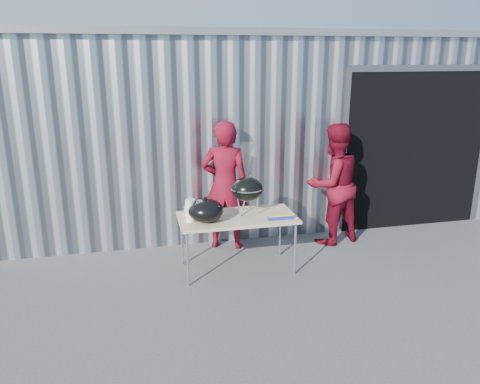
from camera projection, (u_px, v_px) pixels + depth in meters
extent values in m
plane|color=#434346|center=(238.00, 296.00, 5.55)|extent=(80.00, 80.00, 0.00)
cube|color=silver|center=(225.00, 117.00, 9.69)|extent=(8.00, 6.00, 3.00)
cube|color=slate|center=(224.00, 38.00, 9.25)|extent=(8.20, 6.20, 0.10)
cube|color=black|center=(395.00, 145.00, 8.03)|extent=(2.40, 1.20, 2.50)
cube|color=#4C4C51|center=(423.00, 68.00, 7.13)|extent=(2.52, 0.08, 0.10)
cube|color=tan|center=(237.00, 218.00, 6.02)|extent=(1.50, 0.75, 0.04)
cylinder|color=silver|center=(188.00, 259.00, 5.69)|extent=(0.03, 0.03, 0.71)
cylinder|color=silver|center=(295.00, 249.00, 5.98)|extent=(0.03, 0.03, 0.71)
cylinder|color=silver|center=(182.00, 240.00, 6.27)|extent=(0.03, 0.03, 0.71)
cylinder|color=silver|center=(280.00, 232.00, 6.57)|extent=(0.03, 0.03, 0.71)
ellipsoid|color=black|center=(247.00, 189.00, 6.03)|extent=(0.41, 0.41, 0.31)
cylinder|color=silver|center=(247.00, 188.00, 6.02)|extent=(0.42, 0.42, 0.02)
cylinder|color=silver|center=(247.00, 187.00, 6.02)|extent=(0.40, 0.40, 0.01)
cylinder|color=silver|center=(244.00, 202.00, 6.22)|extent=(0.02, 0.02, 0.24)
cylinder|color=silver|center=(239.00, 207.00, 5.99)|extent=(0.02, 0.02, 0.24)
cylinder|color=silver|center=(257.00, 206.00, 6.05)|extent=(0.02, 0.02, 0.24)
cylinder|color=#CE7D4A|center=(238.00, 187.00, 5.99)|extent=(0.02, 0.14, 0.02)
cylinder|color=#CE7D4A|center=(241.00, 187.00, 6.00)|extent=(0.02, 0.14, 0.02)
cylinder|color=#CE7D4A|center=(245.00, 186.00, 6.01)|extent=(0.02, 0.14, 0.02)
cylinder|color=#CE7D4A|center=(249.00, 186.00, 6.02)|extent=(0.02, 0.14, 0.02)
cylinder|color=#CE7D4A|center=(252.00, 186.00, 6.03)|extent=(0.02, 0.14, 0.02)
cylinder|color=#CE7D4A|center=(256.00, 186.00, 6.04)|extent=(0.02, 0.14, 0.02)
cone|color=silver|center=(247.00, 165.00, 5.93)|extent=(0.20, 0.20, 0.55)
ellipsoid|color=black|center=(206.00, 210.00, 5.79)|extent=(0.44, 0.44, 0.29)
cylinder|color=black|center=(205.00, 198.00, 5.75)|extent=(0.05, 0.05, 0.03)
cylinder|color=white|center=(190.00, 210.00, 5.80)|extent=(0.12, 0.12, 0.28)
cube|color=white|center=(193.00, 211.00, 6.06)|extent=(0.20, 0.15, 0.10)
cube|color=#1C21B6|center=(280.00, 218.00, 5.89)|extent=(0.32, 0.06, 0.05)
cube|color=yellow|center=(280.00, 215.00, 5.88)|extent=(0.32, 0.06, 0.01)
imported|color=#610818|center=(225.00, 185.00, 6.71)|extent=(0.79, 0.64, 1.88)
imported|color=#610818|center=(333.00, 184.00, 6.92)|extent=(1.02, 0.87, 1.81)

